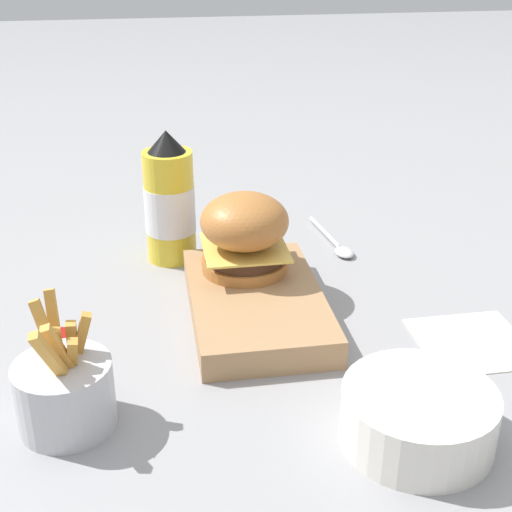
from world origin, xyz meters
TOP-DOWN VIEW (x-y plane):
  - ground_plane at (0.00, 0.00)m, footprint 6.00×6.00m
  - serving_board at (0.01, 0.07)m, footprint 0.28×0.17m
  - burger at (0.08, 0.07)m, footprint 0.12×0.12m
  - ketchup_bottle at (0.21, 0.16)m, footprint 0.08×0.08m
  - fries_basket at (-0.17, 0.29)m, footprint 0.10×0.10m
  - side_bowl at (-0.25, -0.05)m, footprint 0.15×0.15m
  - spoon at (0.20, -0.09)m, footprint 0.16×0.04m
  - ketchup_puddle at (-0.00, 0.32)m, footprint 0.04×0.04m
  - parchment_square at (-0.09, -0.19)m, footprint 0.13×0.13m

SIDE VIEW (x-z plane):
  - ground_plane at x=0.00m, z-range 0.00..0.00m
  - parchment_square at x=-0.09m, z-range 0.00..0.00m
  - ketchup_puddle at x=0.00m, z-range 0.00..0.00m
  - spoon at x=0.20m, z-range 0.00..0.01m
  - serving_board at x=0.01m, z-range 0.00..0.04m
  - side_bowl at x=-0.25m, z-range 0.00..0.06m
  - fries_basket at x=-0.17m, z-range -0.03..0.11m
  - ketchup_bottle at x=0.21m, z-range -0.01..0.19m
  - burger at x=0.08m, z-range 0.04..0.15m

